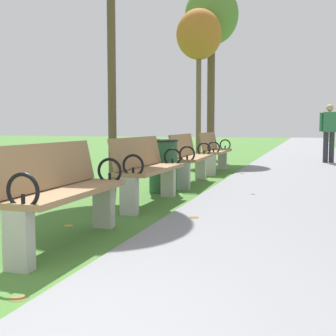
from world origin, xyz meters
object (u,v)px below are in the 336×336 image
Objects in this scene: park_bench_4 at (190,157)px; tree_3 at (212,18)px; park_bench_3 at (147,168)px; park_bench_5 at (215,151)px; tree_2 at (199,36)px; trash_bin at (163,166)px; park_bench_2 at (63,191)px; pedestrian_walking at (329,130)px.

tree_3 reaches higher than park_bench_4.
park_bench_4 is (0.00, 2.27, 0.00)m from park_bench_3.
park_bench_4 is 2.23m from park_bench_5.
park_bench_3 and park_bench_5 have the same top height.
park_bench_4 is 6.01m from tree_2.
park_bench_4 is 1.93× the size of trash_bin.
tree_3 is (-0.94, 10.66, 3.85)m from park_bench_2.
park_bench_3 is at bearing -90.00° from park_bench_5.
tree_3 reaches higher than trash_bin.
tree_3 is at bearing 84.49° from tree_2.
park_bench_2 and park_bench_3 have the same top height.
park_bench_3 is at bearing 90.00° from park_bench_2.
park_bench_3 is at bearing -90.00° from park_bench_4.
trash_bin is (-0.15, -1.12, -0.06)m from park_bench_4.
park_bench_2 and park_bench_4 have the same top height.
park_bench_2 and park_bench_5 have the same top height.
trash_bin is at bearing 97.29° from park_bench_3.
park_bench_3 is 0.30× the size of tree_3.
park_bench_2 is 0.99× the size of park_bench_4.
park_bench_2 is 0.99× the size of pedestrian_walking.
pedestrian_walking reaches higher than park_bench_2.
tree_3 is 8.35m from trash_bin.
park_bench_3 is at bearing -82.71° from trash_bin.
park_bench_2 is 11.37m from tree_3.
tree_2 is 1.39m from tree_3.
tree_3 is (-0.94, 6.21, 3.85)m from park_bench_4.
tree_3 is 4.93m from pedestrian_walking.
park_bench_3 is 0.99× the size of pedestrian_walking.
park_bench_5 is at bearing -127.37° from pedestrian_walking.
park_bench_3 is at bearing -108.03° from pedestrian_walking.
tree_2 is at bearing 96.36° from park_bench_2.
trash_bin is (0.91, -6.16, -3.17)m from tree_2.
tree_2 is at bearing 110.63° from park_bench_5.
tree_3 is at bearing 96.20° from trash_bin.
park_bench_2 is at bearing -104.30° from pedestrian_walking.
park_bench_3 is 0.37× the size of tree_2.
park_bench_4 reaches higher than trash_bin.
tree_2 reaches higher than park_bench_3.
pedestrian_walking is at bearing 71.97° from park_bench_3.
park_bench_4 is 7.37m from tree_3.
tree_3 is at bearing 103.34° from park_bench_5.
park_bench_3 is 1.00× the size of park_bench_5.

